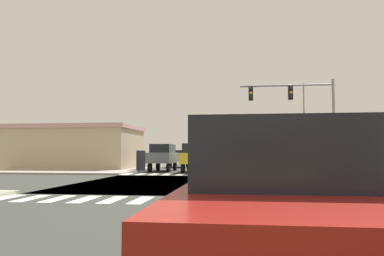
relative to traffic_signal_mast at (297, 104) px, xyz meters
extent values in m
cube|color=#343731|center=(-5.78, -7.51, -5.13)|extent=(14.00, 90.00, 0.05)
cube|color=#343731|center=(-5.78, -7.51, -5.13)|extent=(90.00, 12.00, 0.05)
cube|color=#A09B91|center=(7.22, 4.49, -5.03)|extent=(12.00, 12.00, 0.14)
cube|color=#A2978E|center=(-18.78, 4.49, -5.03)|extent=(12.00, 12.00, 0.14)
cube|color=white|center=(-12.53, -14.81, -5.10)|extent=(0.50, 2.00, 0.01)
cube|color=white|center=(-11.53, -14.81, -5.10)|extent=(0.50, 2.00, 0.01)
cube|color=white|center=(-10.53, -14.81, -5.10)|extent=(0.50, 2.00, 0.01)
cube|color=white|center=(-9.53, -14.81, -5.10)|extent=(0.50, 2.00, 0.01)
cube|color=white|center=(-8.53, -14.81, -5.10)|extent=(0.50, 2.00, 0.01)
cube|color=white|center=(-7.53, -14.81, -5.10)|extent=(0.50, 2.00, 0.01)
cube|color=white|center=(-6.53, -14.81, -5.10)|extent=(0.50, 2.00, 0.01)
cube|color=white|center=(-5.53, -14.81, -5.10)|extent=(0.50, 2.00, 0.01)
cube|color=white|center=(-4.53, -14.81, -5.10)|extent=(0.50, 2.00, 0.01)
cube|color=white|center=(-3.53, -14.81, -5.10)|extent=(0.50, 2.00, 0.01)
cube|color=white|center=(-2.53, -14.81, -5.10)|extent=(0.50, 2.00, 0.01)
cube|color=white|center=(-1.53, -14.81, -5.10)|extent=(0.50, 2.00, 0.01)
cube|color=white|center=(-0.53, -14.81, -5.10)|extent=(0.50, 2.00, 0.01)
cube|color=white|center=(-12.53, -0.21, -5.10)|extent=(0.50, 2.00, 0.01)
cube|color=white|center=(-11.53, -0.21, -5.10)|extent=(0.50, 2.00, 0.01)
cube|color=white|center=(-10.53, -0.21, -5.10)|extent=(0.50, 2.00, 0.01)
cube|color=white|center=(-9.53, -0.21, -5.10)|extent=(0.50, 2.00, 0.01)
cube|color=white|center=(-8.53, -0.21, -5.10)|extent=(0.50, 2.00, 0.01)
cube|color=white|center=(-7.53, -0.21, -5.10)|extent=(0.50, 2.00, 0.01)
cube|color=white|center=(-6.53, -0.21, -5.10)|extent=(0.50, 2.00, 0.01)
cube|color=white|center=(-5.53, -0.21, -5.10)|extent=(0.50, 2.00, 0.01)
cube|color=white|center=(-4.53, -0.21, -5.10)|extent=(0.50, 2.00, 0.01)
cube|color=white|center=(-3.53, -0.21, -5.10)|extent=(0.50, 2.00, 0.01)
cube|color=white|center=(-2.53, -0.21, -5.10)|extent=(0.50, 2.00, 0.01)
cube|color=white|center=(-1.53, -0.21, -5.10)|extent=(0.50, 2.00, 0.01)
cube|color=white|center=(-0.53, -0.21, -5.10)|extent=(0.50, 2.00, 0.01)
cube|color=white|center=(0.47, -0.21, -5.10)|extent=(0.50, 2.00, 0.01)
cylinder|color=gray|center=(2.54, 0.02, -1.65)|extent=(0.20, 0.20, 6.91)
cylinder|color=gray|center=(-0.78, 0.02, 1.40)|extent=(6.63, 0.14, 0.14)
cube|color=black|center=(-0.45, 0.02, 0.85)|extent=(0.32, 0.40, 1.00)
sphere|color=black|center=(-0.45, -0.22, 1.16)|extent=(0.22, 0.22, 0.22)
sphere|color=orange|center=(-0.45, -0.22, 0.85)|extent=(0.22, 0.22, 0.22)
sphere|color=black|center=(-0.45, -0.22, 0.54)|extent=(0.22, 0.22, 0.22)
cube|color=black|center=(-3.30, 0.02, 0.85)|extent=(0.32, 0.40, 1.00)
sphere|color=black|center=(-3.30, -0.22, 1.16)|extent=(0.22, 0.22, 0.22)
sphere|color=orange|center=(-3.30, -0.22, 0.85)|extent=(0.22, 0.22, 0.22)
sphere|color=black|center=(-3.30, -0.22, 0.54)|extent=(0.22, 0.22, 0.22)
cylinder|color=gray|center=(2.58, 12.24, -0.66)|extent=(0.16, 0.16, 8.89)
cylinder|color=gray|center=(1.88, 12.24, 3.68)|extent=(1.40, 0.10, 0.10)
ellipsoid|color=silver|center=(1.18, 12.24, 3.63)|extent=(0.60, 0.32, 0.20)
cube|color=tan|center=(-22.19, 7.39, -3.19)|extent=(15.75, 7.54, 3.83)
cube|color=#C69498|center=(-22.19, 7.39, -1.07)|extent=(16.05, 7.84, 0.40)
cube|color=black|center=(-12.82, 4.62, -4.20)|extent=(0.24, 2.20, 1.80)
cylinder|color=black|center=(-9.99, 2.79, -4.73)|extent=(0.26, 0.74, 0.74)
cylinder|color=black|center=(-11.56, 2.79, -4.73)|extent=(0.26, 0.74, 0.74)
cylinder|color=black|center=(-9.99, 5.92, -4.73)|extent=(0.26, 0.74, 0.74)
cylinder|color=black|center=(-11.56, 5.92, -4.73)|extent=(0.26, 0.74, 0.74)
cube|color=#545B61|center=(-10.78, 4.36, -3.92)|extent=(1.96, 4.60, 0.88)
cube|color=black|center=(-10.78, 4.36, -3.12)|extent=(1.69, 3.22, 0.72)
cylinder|color=black|center=(-4.50, -22.03, -4.76)|extent=(0.26, 0.68, 0.68)
cylinder|color=black|center=(-3.06, -22.03, -4.76)|extent=(0.26, 0.68, 0.68)
cube|color=maroon|center=(-3.78, -23.50, -4.09)|extent=(1.80, 4.30, 0.66)
cube|color=black|center=(-3.78, -23.50, -3.49)|extent=(1.55, 2.24, 0.54)
cylinder|color=black|center=(-10.06, 11.55, -4.76)|extent=(0.26, 0.68, 0.68)
cylinder|color=black|center=(-11.50, 11.55, -4.76)|extent=(0.26, 0.68, 0.68)
cylinder|color=black|center=(-10.06, 14.47, -4.76)|extent=(0.26, 0.68, 0.68)
cylinder|color=black|center=(-11.50, 14.47, -4.76)|extent=(0.26, 0.68, 0.68)
cube|color=maroon|center=(-10.78, 13.01, -4.09)|extent=(1.80, 4.30, 0.66)
cube|color=black|center=(-10.78, 13.01, -3.49)|extent=(1.55, 2.24, 0.54)
cylinder|color=black|center=(-6.98, 1.45, -4.73)|extent=(0.26, 0.74, 0.74)
cylinder|color=black|center=(-8.58, 1.45, -4.73)|extent=(0.26, 0.74, 0.74)
cylinder|color=black|center=(-6.98, 4.92, -4.73)|extent=(0.26, 0.74, 0.74)
cylinder|color=black|center=(-8.58, 4.92, -4.73)|extent=(0.26, 0.74, 0.74)
cube|color=gold|center=(-7.78, 3.18, -3.93)|extent=(2.00, 5.10, 0.86)
cube|color=black|center=(-7.78, 2.29, -3.13)|extent=(1.76, 1.79, 0.75)
camera|label=1|loc=(-4.20, -27.10, -3.48)|focal=34.35mm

